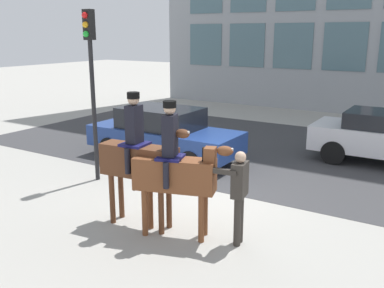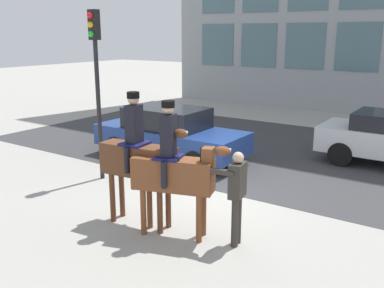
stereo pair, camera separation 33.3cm
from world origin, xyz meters
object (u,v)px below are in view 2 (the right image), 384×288
pedestrian_bystander (236,191)px  traffic_light (96,69)px  mounted_horse_lead (140,157)px  mounted_horse_companion (174,170)px  street_car_near_lane (169,133)px

pedestrian_bystander → traffic_light: traffic_light is taller
mounted_horse_lead → mounted_horse_companion: mounted_horse_lead is taller
traffic_light → street_car_near_lane: bearing=81.5°
mounted_horse_companion → pedestrian_bystander: (1.14, 0.30, -0.26)m
mounted_horse_lead → traffic_light: bearing=144.2°
mounted_horse_lead → street_car_near_lane: mounted_horse_lead is taller
mounted_horse_companion → mounted_horse_lead: bearing=163.0°
mounted_horse_lead → traffic_light: size_ratio=0.62×
mounted_horse_lead → traffic_light: traffic_light is taller
mounted_horse_companion → traffic_light: bearing=138.9°
pedestrian_bystander → street_car_near_lane: bearing=-50.0°
mounted_horse_companion → street_car_near_lane: size_ratio=0.55×
mounted_horse_lead → street_car_near_lane: (-2.36, 4.07, -0.59)m
street_car_near_lane → traffic_light: size_ratio=1.10×
pedestrian_bystander → mounted_horse_lead: bearing=-0.2°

